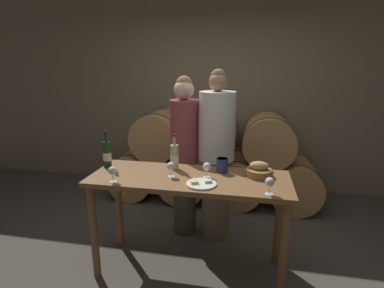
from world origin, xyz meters
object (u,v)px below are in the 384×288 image
Objects in this scene: tasting_table at (189,191)px; wine_bottle_white at (174,157)px; wine_bottle_red at (107,154)px; wine_glass_left at (171,166)px; bread_basket at (259,171)px; wine_glass_right at (270,183)px; wine_glass_far_left at (113,171)px; person_right at (216,156)px; wine_glass_center at (207,167)px; cheese_plate at (201,184)px; blue_crock at (222,165)px; person_left at (184,155)px.

wine_bottle_white reaches higher than tasting_table.
wine_bottle_red is 0.65m from wine_glass_left.
bread_basket and wine_glass_right have the same top height.
tasting_table is at bearing 22.42° from wine_glass_far_left.
person_right reaches higher than bread_basket.
wine_bottle_white is at bearing 44.88° from wine_glass_far_left.
wine_glass_far_left is at bearing -135.12° from wine_bottle_white.
wine_glass_left is at bearing -171.90° from wine_glass_center.
wine_bottle_red is 0.62m from wine_bottle_white.
wine_glass_center is at bearing -26.80° from wine_bottle_white.
wine_glass_center is (-0.42, -0.11, 0.04)m from bread_basket.
wine_glass_right is at bearing -9.49° from cheese_plate.
wine_glass_right is (0.07, -0.36, 0.04)m from bread_basket.
wine_bottle_white reaches higher than blue_crock.
wine_glass_left is (-0.28, 0.12, 0.08)m from cheese_plate.
wine_bottle_white is 1.34× the size of cheese_plate.
wine_bottle_red reaches higher than wine_glass_left.
tasting_table is at bearing 13.75° from wine_glass_left.
bread_basket is (0.74, -0.05, -0.06)m from wine_bottle_white.
wine_bottle_red reaches higher than wine_glass_center.
person_left is at bearing 91.43° from wine_bottle_white.
wine_bottle_red reaches higher than blue_crock.
cheese_plate is at bearing -47.30° from wine_bottle_white.
blue_crock is 0.95× the size of wine_glass_far_left.
tasting_table is 0.94× the size of person_right.
wine_glass_right is (0.64, -0.24, 0.23)m from tasting_table.
bread_basket is at bearing 1.07° from wine_bottle_red.
bread_basket is 1.20m from wine_glass_far_left.
person_right is (0.34, -0.00, 0.01)m from person_left.
person_right is 7.42× the size of cheese_plate.
wine_bottle_white reaches higher than wine_glass_right.
blue_crock is 0.32m from bread_basket.
wine_glass_left is (-0.72, -0.16, 0.04)m from bread_basket.
wine_glass_far_left is (-0.83, -0.40, 0.02)m from blue_crock.
tasting_table is 0.34m from wine_bottle_white.
blue_crock is 0.52× the size of cheese_plate.
wine_bottle_red is at bearing 122.37° from wine_glass_far_left.
wine_glass_center reaches higher than cheese_plate.
person_right is 1.13m from wine_glass_far_left.
wine_bottle_red is at bearing -176.23° from blue_crock.
wine_bottle_red is 1.58× the size of bread_basket.
blue_crock reaches higher than tasting_table.
blue_crock is at bearing -0.24° from wine_bottle_white.
cheese_plate is at bearing -68.39° from person_left.
person_right reaches higher than blue_crock.
wine_glass_far_left is at bearing -173.57° from cheese_plate.
wine_glass_center is (-0.01, -0.62, 0.09)m from person_right.
wine_glass_center is at bearing -62.06° from person_left.
person_left reaches higher than wine_bottle_white.
person_left is 0.47m from wine_bottle_white.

